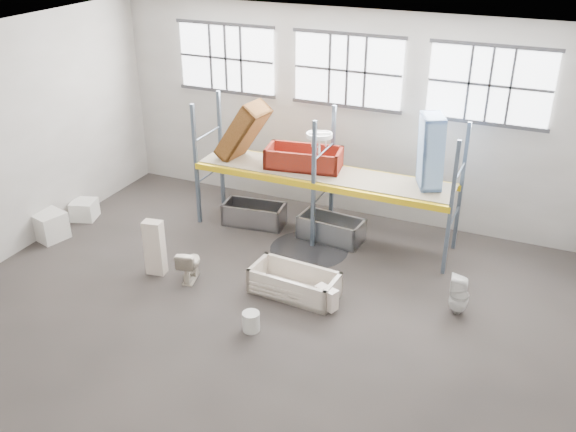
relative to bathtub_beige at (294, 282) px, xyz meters
The scene contains 32 objects.
floor 1.03m from the bathtub_beige, 113.98° to the right, with size 12.00×10.00×0.10m, color #4D4541.
ceiling 4.89m from the bathtub_beige, 113.98° to the right, with size 12.00×10.00×0.10m, color silver.
wall_back 4.73m from the bathtub_beige, 95.53° to the left, with size 12.00×0.10×5.00m, color #A5A099.
wall_front 6.37m from the bathtub_beige, 93.86° to the right, with size 12.00×0.10×5.00m, color #ADA79F.
window_left 6.36m from the bathtub_beige, 131.73° to the left, with size 2.60×0.04×1.60m, color white.
window_mid 5.26m from the bathtub_beige, 95.68° to the left, with size 2.60×0.04×1.60m, color white.
window_right 5.94m from the bathtub_beige, 55.27° to the left, with size 2.60×0.04×1.60m, color white.
rack_upright_la 4.14m from the bathtub_beige, 149.57° to the left, with size 0.08×0.08×3.00m, color slate.
rack_upright_lb 4.83m from the bathtub_beige, 136.77° to the left, with size 0.08×0.08×3.00m, color slate.
rack_upright_ma 2.39m from the bathtub_beige, 101.36° to the left, with size 0.08×0.08×3.00m, color slate.
rack_upright_mb 3.45m from the bathtub_beige, 97.15° to the left, with size 0.08×0.08×3.00m, color slate.
rack_upright_ra 3.50m from the bathtub_beige, 37.55° to the left, with size 0.08×0.08×3.00m, color slate.
rack_upright_rb 4.30m from the bathtub_beige, 50.90° to the left, with size 0.08×0.08×3.00m, color slate.
rack_beam_front 2.39m from the bathtub_beige, 101.36° to the left, with size 6.00×0.10×0.14m, color yellow.
rack_beam_back 3.45m from the bathtub_beige, 97.15° to the left, with size 6.00×0.10×0.14m, color yellow.
shelf_deck 2.94m from the bathtub_beige, 98.78° to the left, with size 5.90×1.10×0.03m, color gray.
wet_patch 1.86m from the bathtub_beige, 102.58° to the left, with size 1.80×1.80×0.00m, color black.
bathtub_beige is the anchor object (origin of this frame).
cistern_spare 0.84m from the bathtub_beige, 19.22° to the right, with size 0.45×0.21×0.43m, color silver.
sink_in_tub 0.32m from the bathtub_beige, 54.71° to the right, with size 0.49×0.49×0.17m, color beige.
toilet_beige 2.25m from the bathtub_beige, behind, with size 0.40×0.70×0.72m, color beige.
cistern_tall 3.06m from the bathtub_beige, behind, with size 0.39×0.26×1.22m, color beige.
toilet_white 3.21m from the bathtub_beige, 11.76° to the left, with size 0.36×0.37×0.81m, color white.
steel_tub_left 3.22m from the bathtub_beige, 130.99° to the left, with size 1.47×0.69×0.54m, color #94949A, non-canonical shape.
steel_tub_right 2.46m from the bathtub_beige, 92.86° to the left, with size 1.50×0.70×0.55m, color #B7BBBF, non-canonical shape.
rust_tub_flat 3.26m from the bathtub_beige, 108.99° to the left, with size 1.72×0.81×0.48m, color maroon, non-canonical shape.
rust_tub_tilted 4.07m from the bathtub_beige, 133.25° to the left, with size 1.57×0.74×0.44m, color brown, non-canonical shape.
sink_on_shelf 3.12m from the bathtub_beige, 100.79° to the left, with size 0.58×0.45×0.52m, color white.
blue_tub_upright 4.01m from the bathtub_beige, 55.26° to the left, with size 1.57×0.74×0.44m, color #87B3ED, non-canonical shape.
bucket 1.46m from the bathtub_beige, 99.89° to the right, with size 0.32×0.32×0.38m, color silver.
carton_near 6.22m from the bathtub_beige, behind, with size 0.75×0.65×0.65m, color silver.
carton_far 6.21m from the bathtub_beige, behind, with size 0.57×0.57×0.47m, color white.
Camera 1 is at (4.59, -8.95, 7.11)m, focal length 39.27 mm.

